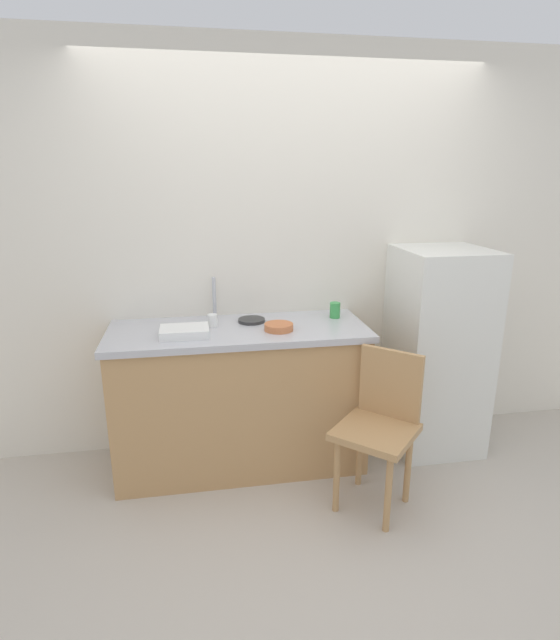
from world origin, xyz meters
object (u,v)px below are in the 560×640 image
chair (380,423)px  cup_white (213,320)px  refrigerator (437,351)px  cup_green (335,310)px  dish_tray (184,332)px  hotplate (252,320)px  terracotta_bowl (279,327)px

chair → cup_white: (-0.88, 0.60, 0.46)m
chair → cup_white: size_ratio=11.75×
refrigerator → cup_green: bearing=172.3°
refrigerator → dish_tray: refrigerator is taller
hotplate → cup_green: 0.55m
refrigerator → terracotta_bowl: bearing=-174.3°
refrigerator → chair: size_ratio=1.54×
chair → hotplate: bearing=177.3°
terracotta_bowl → cup_green: 0.45m
chair → hotplate: (-0.63, 0.66, 0.43)m
chair → cup_green: cup_green is taller
terracotta_bowl → cup_white: size_ratio=2.29×
terracotta_bowl → chair: bearing=-42.8°
refrigerator → chair: 0.85m
dish_tray → cup_green: size_ratio=2.77×
chair → refrigerator: bearing=86.5°
refrigerator → terracotta_bowl: refrigerator is taller
refrigerator → cup_green: size_ratio=13.56×
terracotta_bowl → hotplate: (-0.14, 0.20, -0.01)m
refrigerator → dish_tray: size_ratio=4.89×
refrigerator → cup_white: (-1.48, 0.04, 0.28)m
hotplate → cup_green: bearing=0.1°
refrigerator → cup_white: bearing=178.5°
hotplate → cup_white: cup_white is taller
cup_white → cup_green: bearing=4.0°
refrigerator → dish_tray: 1.68m
dish_tray → terracotta_bowl: bearing=0.9°
dish_tray → cup_white: bearing=42.9°
dish_tray → cup_white: size_ratio=3.70×
chair → terracotta_bowl: bearing=-179.4°
chair → cup_green: size_ratio=8.82×
dish_tray → hotplate: size_ratio=1.65×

